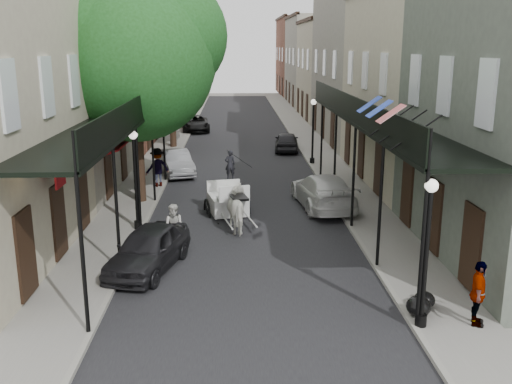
{
  "coord_description": "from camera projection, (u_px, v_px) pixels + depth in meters",
  "views": [
    {
      "loc": [
        -0.44,
        -14.6,
        6.81
      ],
      "look_at": [
        0.33,
        5.59,
        1.6
      ],
      "focal_mm": 40.0,
      "sensor_mm": 36.0,
      "label": 1
    }
  ],
  "objects": [
    {
      "name": "tree_far",
      "position": [
        176.0,
        60.0,
        37.62
      ],
      "size": [
        6.45,
        6.0,
        8.61
      ],
      "color": "#382619",
      "rests_on": "sidewalk_left"
    },
    {
      "name": "road",
      "position": [
        242.0,
        159.0,
        35.19
      ],
      "size": [
        8.0,
        90.0,
        0.01
      ],
      "primitive_type": "cube",
      "color": "black",
      "rests_on": "ground"
    },
    {
      "name": "car_left_mid",
      "position": [
        176.0,
        163.0,
        30.78
      ],
      "size": [
        2.44,
        4.23,
        1.32
      ],
      "primitive_type": "imported",
      "rotation": [
        0.0,
        0.0,
        0.28
      ],
      "color": "gray",
      "rests_on": "ground"
    },
    {
      "name": "horse",
      "position": [
        240.0,
        209.0,
        21.43
      ],
      "size": [
        1.31,
        2.14,
        1.68
      ],
      "primitive_type": "imported",
      "rotation": [
        0.0,
        0.0,
        3.36
      ],
      "color": "silver",
      "rests_on": "ground"
    },
    {
      "name": "carriage",
      "position": [
        226.0,
        186.0,
        23.82
      ],
      "size": [
        2.03,
        2.72,
        2.81
      ],
      "rotation": [
        0.0,
        0.0,
        0.22
      ],
      "color": "black",
      "rests_on": "ground"
    },
    {
      "name": "car_left_near",
      "position": [
        148.0,
        249.0,
        17.68
      ],
      "size": [
        2.63,
        4.32,
        1.37
      ],
      "primitive_type": "imported",
      "rotation": [
        0.0,
        0.0,
        -0.27
      ],
      "color": "black",
      "rests_on": "ground"
    },
    {
      "name": "sidewalk_left",
      "position": [
        160.0,
        159.0,
        34.99
      ],
      "size": [
        2.2,
        90.0,
        0.12
      ],
      "primitive_type": "cube",
      "color": "gray",
      "rests_on": "ground"
    },
    {
      "name": "pedestrian_sidewalk_left",
      "position": [
        157.0,
        167.0,
        27.67
      ],
      "size": [
        1.4,
        1.24,
        1.88
      ],
      "primitive_type": "imported",
      "rotation": [
        0.0,
        0.0,
        3.7
      ],
      "color": "gray",
      "rests_on": "sidewalk_left"
    },
    {
      "name": "car_right_near",
      "position": [
        323.0,
        191.0,
        24.49
      ],
      "size": [
        2.53,
        5.23,
        1.47
      ],
      "primitive_type": "imported",
      "rotation": [
        0.0,
        0.0,
        3.24
      ],
      "color": "silver",
      "rests_on": "ground"
    },
    {
      "name": "ground",
      "position": [
        252.0,
        298.0,
        15.84
      ],
      "size": [
        140.0,
        140.0,
        0.0
      ],
      "primitive_type": "plane",
      "color": "gray",
      "rests_on": "ground"
    },
    {
      "name": "tree_near",
      "position": [
        144.0,
        53.0,
        23.91
      ],
      "size": [
        7.31,
        6.8,
        9.63
      ],
      "color": "#382619",
      "rests_on": "sidewalk_left"
    },
    {
      "name": "pedestrian_walking",
      "position": [
        175.0,
        227.0,
        19.42
      ],
      "size": [
        0.85,
        0.71,
        1.6
      ],
      "primitive_type": "imported",
      "rotation": [
        0.0,
        0.0,
        -0.14
      ],
      "color": "beige",
      "rests_on": "ground"
    },
    {
      "name": "lamppost_left",
      "position": [
        135.0,
        179.0,
        20.98
      ],
      "size": [
        0.32,
        0.32,
        3.71
      ],
      "color": "black",
      "rests_on": "sidewalk_left"
    },
    {
      "name": "pedestrian_sidewalk_right",
      "position": [
        478.0,
        294.0,
        13.87
      ],
      "size": [
        0.73,
        1.05,
        1.66
      ],
      "primitive_type": "imported",
      "rotation": [
        0.0,
        0.0,
        1.2
      ],
      "color": "gray",
      "rests_on": "sidewalk_right"
    },
    {
      "name": "sidewalk_right",
      "position": [
        322.0,
        157.0,
        35.36
      ],
      "size": [
        2.2,
        90.0,
        0.12
      ],
      "primitive_type": "cube",
      "color": "gray",
      "rests_on": "ground"
    },
    {
      "name": "gallery_right",
      "position": [
        371.0,
        120.0,
        21.76
      ],
      "size": [
        2.2,
        18.05,
        4.88
      ],
      "color": "black",
      "rests_on": "sidewalk_right"
    },
    {
      "name": "building_row_left",
      "position": [
        126.0,
        66.0,
        43.24
      ],
      "size": [
        5.0,
        80.0,
        10.5
      ],
      "primitive_type": "cube",
      "color": "#B3AC8F",
      "rests_on": "ground"
    },
    {
      "name": "car_left_far",
      "position": [
        195.0,
        124.0,
        46.31
      ],
      "size": [
        2.61,
        4.8,
        1.28
      ],
      "primitive_type": "imported",
      "rotation": [
        0.0,
        0.0,
        0.11
      ],
      "color": "black",
      "rests_on": "ground"
    },
    {
      "name": "trash_bags",
      "position": [
        421.0,
        304.0,
        14.64
      ],
      "size": [
        0.89,
        1.04,
        0.54
      ],
      "color": "black",
      "rests_on": "sidewalk_right"
    },
    {
      "name": "lamppost_right_near",
      "position": [
        426.0,
        252.0,
        13.55
      ],
      "size": [
        0.32,
        0.32,
        3.71
      ],
      "color": "black",
      "rests_on": "sidewalk_right"
    },
    {
      "name": "gallery_left",
      "position": [
        119.0,
        121.0,
        21.4
      ],
      "size": [
        2.2,
        18.05,
        4.88
      ],
      "color": "black",
      "rests_on": "sidewalk_left"
    },
    {
      "name": "building_row_right",
      "position": [
        351.0,
        66.0,
        43.87
      ],
      "size": [
        5.0,
        80.0,
        10.5
      ],
      "primitive_type": "cube",
      "color": "gray",
      "rests_on": "ground"
    },
    {
      "name": "lamppost_right_far",
      "position": [
        313.0,
        130.0,
        32.9
      ],
      "size": [
        0.32,
        0.32,
        3.71
      ],
      "color": "black",
      "rests_on": "sidewalk_right"
    },
    {
      "name": "car_right_far",
      "position": [
        287.0,
        142.0,
        37.62
      ],
      "size": [
        1.82,
        3.88,
        1.28
      ],
      "primitive_type": "imported",
      "rotation": [
        0.0,
        0.0,
        3.06
      ],
      "color": "black",
      "rests_on": "ground"
    }
  ]
}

